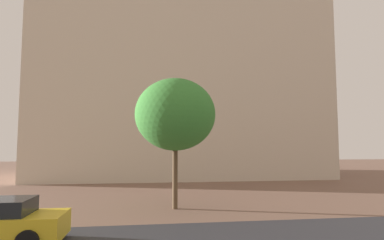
% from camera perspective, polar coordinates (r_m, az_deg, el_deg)
% --- Properties ---
extents(landmark_building, '(27.35, 14.38, 40.32)m').
position_cam_1_polar(landmark_building, '(34.77, -1.94, 9.14)').
color(landmark_building, beige).
rests_on(landmark_building, ground_plane).
extents(tree_curb_far, '(3.91, 3.91, 6.27)m').
position_cam_1_polar(tree_curb_far, '(15.55, -3.00, 0.96)').
color(tree_curb_far, brown).
rests_on(tree_curb_far, ground_plane).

